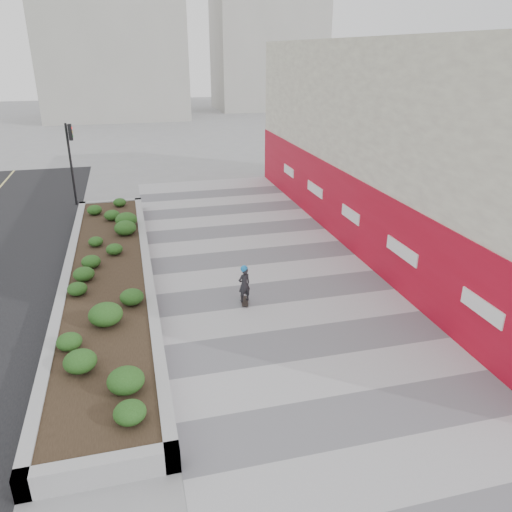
% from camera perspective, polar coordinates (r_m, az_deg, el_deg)
% --- Properties ---
extents(ground, '(160.00, 160.00, 0.00)m').
position_cam_1_polar(ground, '(12.88, 8.92, -13.81)').
color(ground, gray).
rests_on(ground, ground).
extents(walkway, '(8.00, 36.00, 0.01)m').
position_cam_1_polar(walkway, '(15.21, 4.54, -7.39)').
color(walkway, '#A8A8AD').
rests_on(walkway, ground).
extents(building, '(6.04, 24.08, 8.00)m').
position_cam_1_polar(building, '(21.95, 17.54, 12.08)').
color(building, '#B8AD9D').
rests_on(building, ground).
extents(planter, '(3.00, 18.00, 0.90)m').
position_cam_1_polar(planter, '(17.96, -16.60, -1.96)').
color(planter, '#9E9EA0').
rests_on(planter, ground).
extents(traffic_signal_near, '(0.33, 0.28, 4.20)m').
position_cam_1_polar(traffic_signal_near, '(27.50, -20.41, 11.07)').
color(traffic_signal_near, black).
rests_on(traffic_signal_near, ground).
extents(distant_bldg_north_l, '(16.00, 12.00, 20.00)m').
position_cam_1_polar(distant_bldg_north_l, '(64.48, -16.32, 23.87)').
color(distant_bldg_north_l, '#ADAAA3').
rests_on(distant_bldg_north_l, ground).
extents(distant_bldg_north_r, '(14.00, 10.00, 24.00)m').
position_cam_1_polar(distant_bldg_north_r, '(72.23, 1.37, 26.03)').
color(distant_bldg_north_r, '#ADAAA3').
rests_on(distant_bldg_north_r, ground).
extents(manhole_cover, '(0.44, 0.44, 0.01)m').
position_cam_1_polar(manhole_cover, '(15.37, 6.32, -7.14)').
color(manhole_cover, '#595654').
rests_on(manhole_cover, ground).
extents(skateboarder, '(0.50, 0.74, 1.32)m').
position_cam_1_polar(skateboarder, '(15.89, -1.35, -3.23)').
color(skateboarder, beige).
rests_on(skateboarder, ground).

